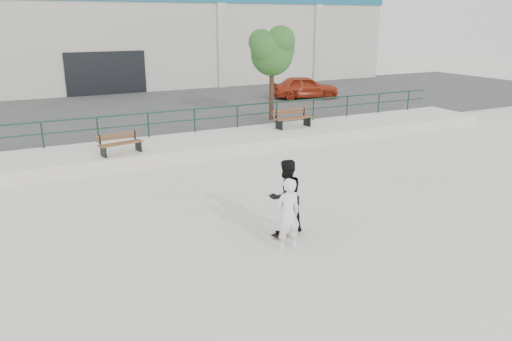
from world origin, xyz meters
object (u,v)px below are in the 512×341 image
bench_left (120,144)px  tree (272,50)px  skateboard (285,232)px  standing_skater (286,196)px  bench_right (293,118)px  red_car (305,87)px  seated_skater (288,214)px

bench_left → tree: bearing=9.5°
skateboard → standing_skater: size_ratio=0.44×
tree → standing_skater: tree is taller
bench_left → tree: size_ratio=0.38×
bench_right → tree: (0.09, 2.06, 2.86)m
red_car → skateboard: red_car is taller
tree → red_car: bearing=44.5°
bench_right → standing_skater: (-5.61, -8.92, 0.11)m
tree → standing_skater: (-5.70, -10.99, -2.76)m
bench_left → tree: (7.93, 3.12, 2.91)m
standing_skater → seated_skater: size_ratio=1.07×
bench_left → bench_right: bench_right is taller
tree → seated_skater: 13.46m
bench_left → standing_skater: 8.18m
bench_right → standing_skater: bearing=-125.2°
bench_right → standing_skater: size_ratio=0.99×
red_car → seated_skater: bearing=163.1°
bench_right → skateboard: size_ratio=2.27×
bench_right → red_car: (5.14, 7.02, 0.27)m
bench_right → seated_skater: bearing=-124.9°
bench_left → bench_right: (7.84, 1.06, 0.05)m
red_car → standing_skater: size_ratio=2.16×
red_car → standing_skater: (-10.75, -15.94, -0.16)m
skateboard → tree: bearing=46.3°
bench_right → standing_skater: standing_skater is taller
tree → skateboard: size_ratio=5.43×
skateboard → seated_skater: size_ratio=0.47×
skateboard → standing_skater: standing_skater is taller
bench_right → tree: size_ratio=0.42×
bench_left → red_car: (12.97, 8.07, 0.32)m
bench_right → skateboard: bench_right is taller
standing_skater → seated_skater: (-0.35, -0.68, -0.16)m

